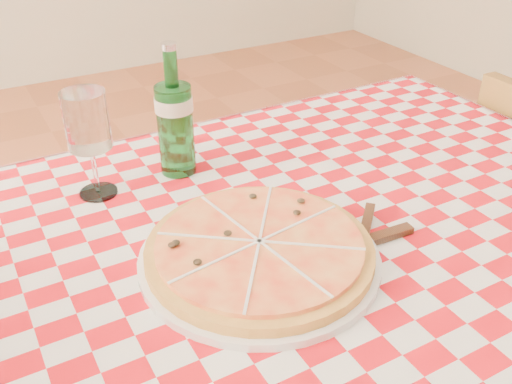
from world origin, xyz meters
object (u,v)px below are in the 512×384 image
(dining_table, at_px, (286,292))
(water_bottle, at_px, (174,111))
(pizza_plate, at_px, (259,249))
(wine_glass, at_px, (91,145))

(dining_table, distance_m, water_bottle, 0.36)
(dining_table, height_order, pizza_plate, pizza_plate)
(dining_table, bearing_deg, pizza_plate, -160.67)
(dining_table, bearing_deg, water_bottle, 101.76)
(wine_glass, bearing_deg, water_bottle, 2.55)
(dining_table, distance_m, pizza_plate, 0.14)
(pizza_plate, xyz_separation_m, water_bottle, (0.00, 0.30, 0.09))
(dining_table, height_order, water_bottle, water_bottle)
(dining_table, relative_size, water_bottle, 5.14)
(dining_table, relative_size, wine_glass, 6.62)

